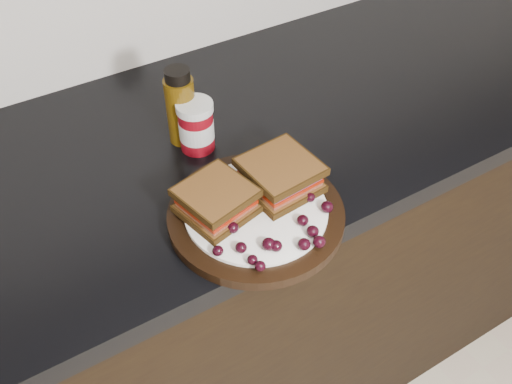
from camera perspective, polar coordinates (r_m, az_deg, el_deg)
base_cabinets at (r=1.40m, az=-3.41°, el=-9.79°), size 3.96×0.58×0.86m
countertop at (r=1.07m, az=-4.41°, el=4.43°), size 3.98×0.60×0.04m
plate at (r=0.90m, az=-0.00°, el=-2.31°), size 0.28×0.28×0.02m
sandwich_left at (r=0.87m, az=-4.00°, el=-0.87°), size 0.12×0.12×0.05m
sandwich_right at (r=0.91m, az=2.43°, el=1.68°), size 0.12×0.12×0.05m
grape_0 at (r=0.83m, az=-3.84°, el=-5.89°), size 0.02×0.02×0.02m
grape_1 at (r=0.83m, az=-1.51°, el=-5.58°), size 0.02×0.02×0.02m
grape_2 at (r=0.81m, az=-0.36°, el=-6.80°), size 0.02×0.02×0.01m
grape_3 at (r=0.81m, az=0.42°, el=-7.42°), size 0.02×0.02×0.01m
grape_4 at (r=0.83m, az=1.28°, el=-5.24°), size 0.02×0.02×0.02m
grape_5 at (r=0.83m, az=2.03°, el=-5.41°), size 0.02×0.02×0.02m
grape_6 at (r=0.83m, az=4.83°, el=-5.23°), size 0.02×0.02×0.02m
grape_7 at (r=0.84m, az=6.34°, el=-4.97°), size 0.02×0.02×0.02m
grape_8 at (r=0.85m, az=5.69°, el=-3.94°), size 0.02×0.02×0.02m
grape_9 at (r=0.86m, az=4.69°, el=-2.84°), size 0.02×0.02×0.02m
grape_10 at (r=0.89m, az=7.12°, el=-1.50°), size 0.02×0.02×0.02m
grape_11 at (r=0.90m, az=5.44°, el=-0.53°), size 0.02×0.02×0.02m
grape_12 at (r=0.91m, az=4.88°, el=-0.09°), size 0.02×0.02×0.02m
grape_13 at (r=0.93m, az=4.88°, el=1.32°), size 0.02×0.02×0.02m
grape_14 at (r=0.94m, az=3.71°, el=1.75°), size 0.02×0.02×0.02m
grape_15 at (r=0.91m, az=2.49°, el=0.60°), size 0.02×0.02×0.02m
grape_16 at (r=0.90m, az=-3.98°, el=-0.40°), size 0.02×0.02×0.02m
grape_17 at (r=0.90m, az=-4.41°, el=-0.71°), size 0.02×0.02×0.02m
grape_18 at (r=0.88m, az=-5.62°, el=-2.20°), size 0.02×0.02×0.02m
grape_19 at (r=0.88m, az=-4.70°, el=-2.17°), size 0.02×0.02×0.02m
grape_20 at (r=0.86m, az=-3.37°, el=-3.45°), size 0.02×0.02×0.02m
grape_21 at (r=0.85m, az=-2.35°, el=-3.58°), size 0.02×0.02×0.02m
grape_22 at (r=0.89m, az=-3.32°, el=-0.97°), size 0.02×0.02×0.02m
grape_23 at (r=0.88m, az=-5.84°, el=-1.94°), size 0.02×0.02×0.02m
grape_24 at (r=0.87m, az=-4.93°, el=-2.63°), size 0.02×0.02×0.02m
condiment_jar at (r=1.01m, az=-6.00°, el=6.59°), size 0.07×0.07×0.10m
oil_bottle at (r=1.02m, az=-7.54°, el=8.52°), size 0.07×0.07×0.15m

